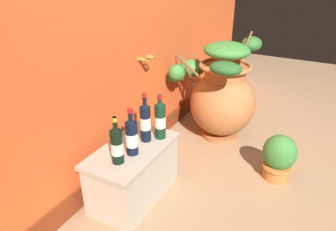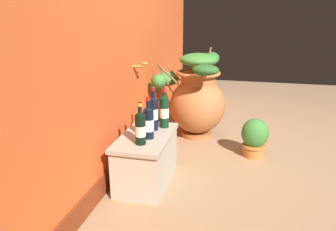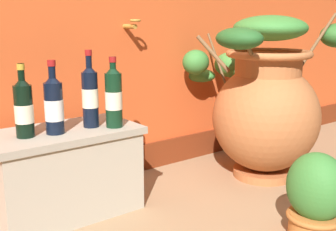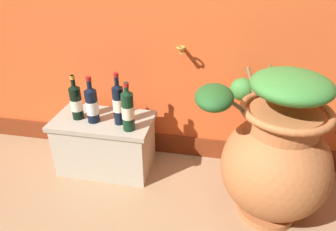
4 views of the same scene
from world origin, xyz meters
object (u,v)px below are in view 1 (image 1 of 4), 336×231
at_px(terracotta_urn, 222,94).
at_px(wine_bottle_back, 160,119).
at_px(wine_bottle_left, 145,121).
at_px(wine_bottle_middle, 132,135).
at_px(potted_shrub, 279,157).
at_px(wine_bottle_right, 117,144).

distance_m(terracotta_urn, wine_bottle_back, 0.86).
bearing_deg(wine_bottle_back, wine_bottle_left, 141.18).
bearing_deg(wine_bottle_back, wine_bottle_middle, 168.06).
relative_size(wine_bottle_left, potted_shrub, 0.95).
bearing_deg(potted_shrub, wine_bottle_middle, 132.85).
bearing_deg(potted_shrub, terracotta_urn, 56.87).
bearing_deg(wine_bottle_middle, wine_bottle_right, 168.99).
relative_size(wine_bottle_middle, wine_bottle_back, 0.99).
xyz_separation_m(wine_bottle_left, wine_bottle_middle, (-0.17, -0.01, -0.02)).
bearing_deg(wine_bottle_middle, potted_shrub, -47.15).
distance_m(terracotta_urn, potted_shrub, 0.74).
xyz_separation_m(wine_bottle_right, potted_shrub, (0.82, -0.79, -0.33)).
distance_m(wine_bottle_left, wine_bottle_right, 0.29).
relative_size(wine_bottle_back, potted_shrub, 0.87).
xyz_separation_m(terracotta_urn, wine_bottle_back, (-0.84, 0.12, 0.11)).
xyz_separation_m(wine_bottle_middle, wine_bottle_right, (-0.12, 0.02, -0.00)).
distance_m(wine_bottle_left, wine_bottle_middle, 0.17).
relative_size(wine_bottle_middle, wine_bottle_right, 1.03).
relative_size(terracotta_urn, wine_bottle_right, 3.58).
bearing_deg(wine_bottle_right, terracotta_urn, -9.32).
distance_m(terracotta_urn, wine_bottle_left, 0.95).
bearing_deg(wine_bottle_left, wine_bottle_back, -38.82).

